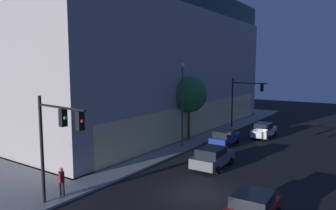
% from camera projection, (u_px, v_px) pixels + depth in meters
% --- Properties ---
extents(ground_plane, '(120.00, 120.00, 0.00)m').
position_uv_depth(ground_plane, '(197.00, 194.00, 19.16)').
color(ground_plane, black).
extents(modern_building, '(37.32, 24.57, 17.05)m').
position_uv_depth(modern_building, '(123.00, 63.00, 42.26)').
color(modern_building, '#4C4C51').
rests_on(modern_building, ground).
extents(traffic_light_near_corner, '(0.64, 4.23, 6.08)m').
position_uv_depth(traffic_light_near_corner, '(56.00, 132.00, 16.19)').
color(traffic_light_near_corner, black).
rests_on(traffic_light_near_corner, sidewalk_corner).
extents(traffic_light_far_corner, '(0.36, 4.57, 6.30)m').
position_uv_depth(traffic_light_far_corner, '(243.00, 95.00, 39.16)').
color(traffic_light_far_corner, black).
rests_on(traffic_light_far_corner, sidewalk_corner).
extents(street_lamp_sidewalk, '(0.44, 0.44, 8.07)m').
position_uv_depth(street_lamp_sidewalk, '(182.00, 94.00, 29.83)').
color(street_lamp_sidewalk, '#434343').
rests_on(street_lamp_sidewalk, sidewalk_corner).
extents(sidewalk_tree, '(3.79, 3.79, 6.71)m').
position_uv_depth(sidewalk_tree, '(189.00, 95.00, 32.70)').
color(sidewalk_tree, brown).
rests_on(sidewalk_tree, sidewalk_corner).
extents(pedestrian_waiting, '(0.36, 0.36, 1.72)m').
position_uv_depth(pedestrian_waiting, '(61.00, 179.00, 18.49)').
color(pedestrian_waiting, black).
rests_on(pedestrian_waiting, sidewalk_corner).
extents(car_red, '(4.45, 2.37, 1.54)m').
position_uv_depth(car_red, '(251.00, 210.00, 15.37)').
color(car_red, maroon).
rests_on(car_red, ground).
extents(car_grey, '(4.42, 2.28, 1.63)m').
position_uv_depth(car_grey, '(212.00, 157.00, 24.26)').
color(car_grey, slate).
rests_on(car_grey, ground).
extents(car_blue, '(4.54, 2.08, 1.53)m').
position_uv_depth(car_blue, '(225.00, 137.00, 31.43)').
color(car_blue, navy).
rests_on(car_blue, ground).
extents(car_white, '(4.40, 2.02, 1.67)m').
position_uv_depth(car_white, '(264.00, 130.00, 34.73)').
color(car_white, silver).
rests_on(car_white, ground).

